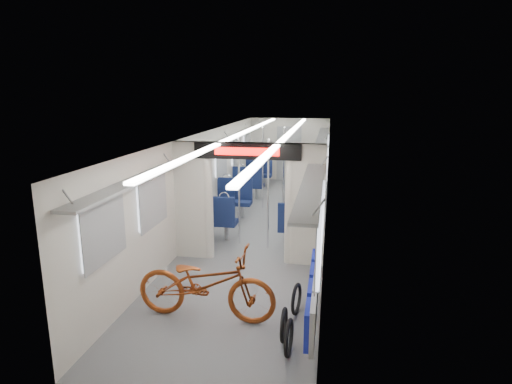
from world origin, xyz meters
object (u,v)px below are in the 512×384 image
(seat_bay_far_left, at_px, (254,175))
(bike_hoop_c, at_px, (296,300))
(stanchion_near_right, at_px, (268,195))
(seat_bay_near_right, at_px, (303,212))
(seat_bay_far_right, at_px, (311,181))
(stanchion_near_left, at_px, (239,192))
(stanchion_far_left, at_px, (263,168))
(bike_hoop_b, at_px, (284,327))
(stanchion_far_right, at_px, (284,168))
(seat_bay_near_left, at_px, (225,205))
(flip_bench, at_px, (313,293))
(bicycle, at_px, (206,283))
(bike_hoop_a, at_px, (289,340))

(seat_bay_far_left, bearing_deg, bike_hoop_c, -75.33)
(stanchion_near_right, bearing_deg, seat_bay_near_right, 56.96)
(seat_bay_far_right, relative_size, stanchion_near_left, 0.86)
(bike_hoop_c, xyz_separation_m, stanchion_near_right, (-0.82, 2.67, 0.94))
(seat_bay_far_left, distance_m, stanchion_far_left, 2.11)
(bike_hoop_b, distance_m, bike_hoop_c, 0.75)
(bike_hoop_c, xyz_separation_m, stanchion_far_right, (-0.85, 5.87, 0.94))
(seat_bay_near_left, xyz_separation_m, stanchion_near_left, (0.57, -1.05, 0.59))
(flip_bench, bearing_deg, stanchion_near_left, 117.57)
(seat_bay_near_left, bearing_deg, stanchion_near_right, -45.30)
(flip_bench, distance_m, stanchion_near_left, 3.76)
(bike_hoop_c, bearing_deg, seat_bay_near_left, 117.55)
(flip_bench, height_order, seat_bay_far_right, seat_bay_far_right)
(bicycle, relative_size, stanchion_near_right, 0.89)
(flip_bench, relative_size, seat_bay_near_right, 1.04)
(bike_hoop_a, xyz_separation_m, seat_bay_near_right, (-0.15, 4.72, 0.33))
(bike_hoop_a, distance_m, seat_bay_far_left, 9.04)
(bike_hoop_b, distance_m, seat_bay_near_right, 4.44)
(bike_hoop_c, distance_m, seat_bay_near_left, 4.40)
(seat_bay_near_left, distance_m, seat_bay_near_right, 1.88)
(seat_bay_near_left, bearing_deg, bicycle, -79.87)
(stanchion_near_left, bearing_deg, bicycle, -86.58)
(flip_bench, relative_size, seat_bay_near_left, 0.98)
(stanchion_far_left, height_order, stanchion_far_right, same)
(bike_hoop_c, bearing_deg, seat_bay_far_right, 91.26)
(stanchion_far_left, relative_size, stanchion_far_right, 1.00)
(bike_hoop_b, bearing_deg, stanchion_near_left, 110.77)
(flip_bench, xyz_separation_m, stanchion_near_right, (-1.08, 3.12, 0.57))
(stanchion_near_right, bearing_deg, bike_hoop_c, -72.95)
(bike_hoop_a, distance_m, stanchion_far_right, 7.03)
(bike_hoop_b, xyz_separation_m, stanchion_far_right, (-0.75, 6.61, 0.94))
(bike_hoop_a, bearing_deg, stanchion_far_right, 96.94)
(bike_hoop_c, xyz_separation_m, seat_bay_near_left, (-2.03, 3.89, 0.34))
(stanchion_near_left, bearing_deg, seat_bay_far_left, 96.58)
(flip_bench, bearing_deg, seat_bay_far_left, 105.57)
(seat_bay_near_left, relative_size, seat_bay_far_left, 1.00)
(seat_bay_far_left, xyz_separation_m, stanchion_near_right, (1.21, -5.09, 0.59))
(bike_hoop_a, distance_m, bike_hoop_c, 1.05)
(bike_hoop_a, xyz_separation_m, stanchion_far_right, (-0.84, 6.91, 0.94))
(seat_bay_near_right, height_order, stanchion_near_left, stanchion_near_left)
(bike_hoop_b, relative_size, bike_hoop_c, 0.98)
(seat_bay_far_left, height_order, stanchion_near_right, stanchion_near_right)
(bike_hoop_b, relative_size, seat_bay_far_left, 0.21)
(seat_bay_near_right, bearing_deg, bike_hoop_a, -88.17)
(seat_bay_far_right, relative_size, stanchion_far_left, 0.86)
(seat_bay_far_left, bearing_deg, seat_bay_near_left, -90.00)
(stanchion_near_right, relative_size, stanchion_far_left, 1.00)
(seat_bay_far_left, relative_size, stanchion_far_left, 0.95)
(seat_bay_far_left, xyz_separation_m, stanchion_far_left, (0.60, -1.93, 0.59))
(stanchion_near_left, bearing_deg, bike_hoop_c, -62.73)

